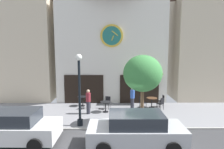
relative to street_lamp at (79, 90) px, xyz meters
name	(u,v)px	position (x,y,z in m)	size (l,w,h in m)	color
ground_plane	(120,132)	(2.23, -0.94, -2.11)	(25.37, 11.50, 0.13)	gray
clock_building	(112,38)	(1.86, 6.26, 3.23)	(8.95, 4.34, 10.29)	silver
neighbor_building_left	(13,17)	(-6.48, 6.31, 4.97)	(6.68, 3.03, 14.10)	beige
neighbor_building_right	(209,36)	(10.34, 6.55, 3.42)	(6.17, 3.50, 11.00)	beige
street_lamp	(79,90)	(0.00, 0.00, 0.00)	(0.36, 0.36, 4.10)	black
street_tree	(143,74)	(3.58, 0.18, 0.90)	(2.21, 1.99, 4.05)	brown
cafe_table_near_curb	(82,99)	(-0.42, 3.93, -1.55)	(0.72, 0.72, 0.75)	black
cafe_table_rightmost	(106,104)	(1.41, 2.43, -1.54)	(0.75, 0.75, 0.74)	black
cafe_table_center	(152,100)	(4.85, 3.46, -1.53)	(0.78, 0.78, 0.75)	black
cafe_chair_under_awning	(142,102)	(4.08, 3.19, -1.55)	(0.55, 0.55, 0.90)	black
cafe_chair_facing_street	(162,100)	(5.66, 3.63, -1.55)	(0.41, 0.41, 0.90)	black
cafe_chair_curbside	(161,103)	(5.40, 2.88, -1.55)	(0.56, 0.56, 0.90)	black
cafe_chair_outer	(107,102)	(1.53, 3.23, -1.55)	(0.52, 0.52, 0.90)	black
cafe_chair_near_tree	(88,102)	(0.09, 3.23, -1.55)	(0.56, 0.56, 0.90)	black
pedestrian_maroon	(88,101)	(0.25, 2.09, -1.22)	(0.44, 0.44, 1.67)	#2D2D38
pedestrian_blue	(132,98)	(3.34, 3.00, -1.22)	(0.37, 0.37, 1.67)	#2D2D38
parked_car_white	(12,127)	(-2.86, -2.08, -1.32)	(4.34, 2.10, 1.55)	white
parked_car_silver	(136,130)	(2.89, -2.48, -1.32)	(4.31, 2.05, 1.55)	#B7BABF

